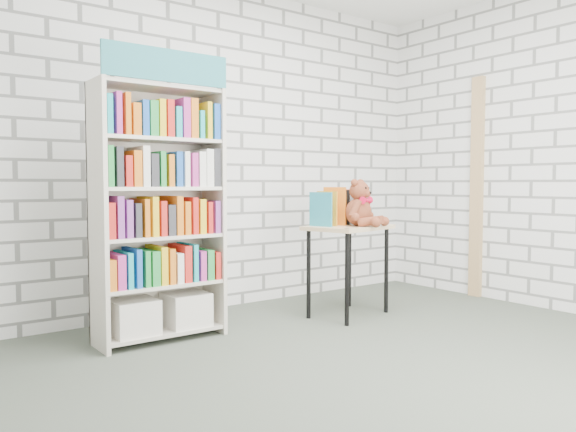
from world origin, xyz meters
TOP-DOWN VIEW (x-y plane):
  - ground at (0.00, 0.00)m, footprint 4.50×4.50m
  - room_shell at (0.00, 0.00)m, footprint 4.52×4.02m
  - bookshelf at (-0.85, 1.36)m, footprint 0.88×0.34m
  - display_table at (0.69, 1.10)m, footprint 0.78×0.62m
  - table_books at (0.67, 1.21)m, footprint 0.52×0.32m
  - teddy_bear at (0.74, 1.00)m, footprint 0.36×0.34m
  - door_trim at (2.23, 0.95)m, footprint 0.05×0.12m

SIDE VIEW (x-z plane):
  - ground at x=0.00m, z-range 0.00..0.00m
  - display_table at x=0.69m, z-range 0.27..1.01m
  - table_books at x=0.67m, z-range 0.74..1.03m
  - teddy_bear at x=0.74m, z-range 0.71..1.09m
  - bookshelf at x=-0.85m, z-range -0.09..1.88m
  - door_trim at x=2.23m, z-range 0.00..2.10m
  - room_shell at x=0.00m, z-range 0.38..3.19m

